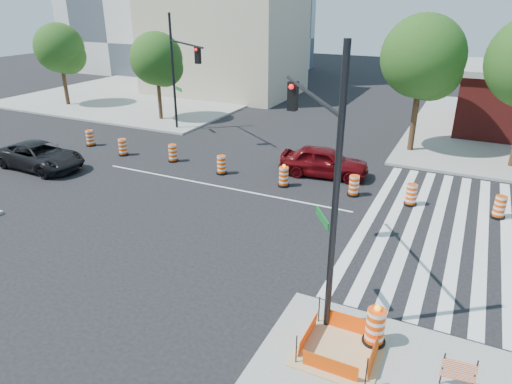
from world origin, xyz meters
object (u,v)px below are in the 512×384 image
at_px(signal_pole_se, 319,153).
at_px(signal_pole_nw, 180,65).
at_px(red_coupe, 324,161).
at_px(dark_suv, 40,156).

height_order(signal_pole_se, signal_pole_nw, signal_pole_se).
relative_size(red_coupe, signal_pole_se, 0.60).
relative_size(dark_suv, signal_pole_nw, 0.67).
bearing_deg(dark_suv, red_coupe, -65.86).
height_order(red_coupe, signal_pole_se, signal_pole_se).
distance_m(red_coupe, signal_pole_se, 11.72).
xyz_separation_m(red_coupe, dark_suv, (-14.67, -5.85, -0.07)).
distance_m(dark_suv, signal_pole_se, 18.80).
height_order(dark_suv, signal_pole_nw, signal_pole_nw).
xyz_separation_m(red_coupe, signal_pole_se, (3.06, -10.56, 4.05)).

